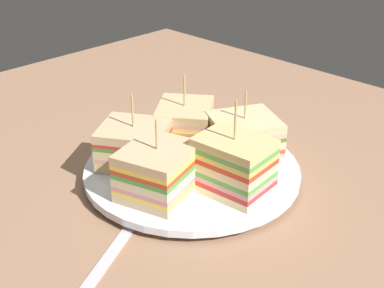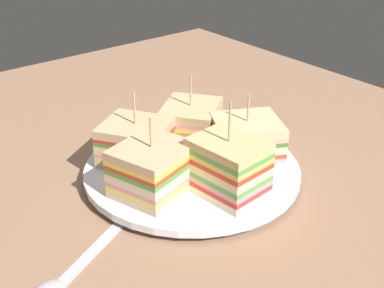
% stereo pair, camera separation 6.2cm
% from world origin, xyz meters
% --- Properties ---
extents(ground_plane, '(1.01, 0.86, 0.02)m').
position_xyz_m(ground_plane, '(0.00, 0.00, -0.01)').
color(ground_plane, '#9A7155').
extents(plate, '(0.25, 0.25, 0.02)m').
position_xyz_m(plate, '(0.00, 0.00, 0.01)').
color(plate, white).
rests_on(plate, ground_plane).
extents(sandwich_wedge_0, '(0.10, 0.10, 0.08)m').
position_xyz_m(sandwich_wedge_0, '(-0.02, -0.06, 0.04)').
color(sandwich_wedge_0, beige).
rests_on(sandwich_wedge_0, plate).
extents(sandwich_wedge_1, '(0.10, 0.10, 0.09)m').
position_xyz_m(sandwich_wedge_1, '(0.05, -0.04, 0.04)').
color(sandwich_wedge_1, beige).
rests_on(sandwich_wedge_1, plate).
extents(sandwich_wedge_2, '(0.10, 0.10, 0.09)m').
position_xyz_m(sandwich_wedge_2, '(0.05, 0.04, 0.04)').
color(sandwich_wedge_2, beige).
rests_on(sandwich_wedge_2, plate).
extents(sandwich_wedge_3, '(0.09, 0.09, 0.09)m').
position_xyz_m(sandwich_wedge_3, '(-0.01, 0.07, 0.04)').
color(sandwich_wedge_3, beige).
rests_on(sandwich_wedge_3, plate).
extents(sandwich_wedge_4, '(0.08, 0.06, 0.11)m').
position_xyz_m(sandwich_wedge_4, '(-0.07, 0.01, 0.05)').
color(sandwich_wedge_4, beige).
rests_on(sandwich_wedge_4, plate).
extents(chip_pile, '(0.07, 0.07, 0.02)m').
position_xyz_m(chip_pile, '(0.01, 0.00, 0.02)').
color(chip_pile, '#EFD784').
rests_on(chip_pile, plate).
extents(spoon, '(0.09, 0.15, 0.01)m').
position_xyz_m(spoon, '(-0.07, 0.20, 0.00)').
color(spoon, silver).
rests_on(spoon, ground_plane).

